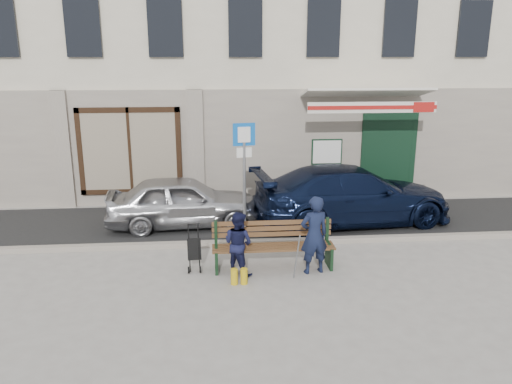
{
  "coord_description": "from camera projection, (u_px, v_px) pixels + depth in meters",
  "views": [
    {
      "loc": [
        -0.9,
        -8.88,
        4.05
      ],
      "look_at": [
        -0.0,
        1.6,
        1.2
      ],
      "focal_mm": 35.0,
      "sensor_mm": 36.0,
      "label": 1
    }
  ],
  "objects": [
    {
      "name": "car_navy",
      "position": [
        352.0,
        195.0,
        12.47
      ],
      "size": [
        5.19,
        2.62,
        1.44
      ],
      "primitive_type": "imported",
      "rotation": [
        0.0,
        0.0,
        1.69
      ],
      "color": "black",
      "rests_on": "ground"
    },
    {
      "name": "curb",
      "position": [
        256.0,
        242.0,
        11.1
      ],
      "size": [
        60.0,
        0.18,
        0.12
      ],
      "primitive_type": "cube",
      "color": "#9E9384",
      "rests_on": "ground"
    },
    {
      "name": "stroller",
      "position": [
        194.0,
        250.0,
        9.75
      ],
      "size": [
        0.28,
        0.39,
        0.91
      ],
      "rotation": [
        0.0,
        0.0,
        0.09
      ],
      "color": "black",
      "rests_on": "ground"
    },
    {
      "name": "woman",
      "position": [
        238.0,
        243.0,
        9.49
      ],
      "size": [
        0.77,
        0.75,
        1.25
      ],
      "primitive_type": "imported",
      "rotation": [
        0.0,
        0.0,
        2.46
      ],
      "color": "#131534",
      "rests_on": "ground"
    },
    {
      "name": "car_silver",
      "position": [
        183.0,
        201.0,
        12.23
      ],
      "size": [
        3.81,
        1.76,
        1.26
      ],
      "primitive_type": "imported",
      "rotation": [
        0.0,
        0.0,
        1.65
      ],
      "color": "silver",
      "rests_on": "ground"
    },
    {
      "name": "asphalt_lane",
      "position": [
        251.0,
        222.0,
        12.66
      ],
      "size": [
        60.0,
        3.2,
        0.01
      ],
      "primitive_type": "cube",
      "color": "#282828",
      "rests_on": "ground"
    },
    {
      "name": "building",
      "position": [
        239.0,
        28.0,
        16.51
      ],
      "size": [
        20.0,
        8.27,
        10.0
      ],
      "color": "beige",
      "rests_on": "ground"
    },
    {
      "name": "parking_sign",
      "position": [
        244.0,
        163.0,
        10.99
      ],
      "size": [
        0.49,
        0.12,
        2.68
      ],
      "rotation": [
        0.0,
        0.0,
        0.18
      ],
      "color": "gray",
      "rests_on": "ground"
    },
    {
      "name": "bench",
      "position": [
        271.0,
        246.0,
        9.79
      ],
      "size": [
        2.4,
        1.17,
        0.98
      ],
      "color": "brown",
      "rests_on": "ground"
    },
    {
      "name": "man",
      "position": [
        314.0,
        235.0,
        9.51
      ],
      "size": [
        0.63,
        0.48,
        1.54
      ],
      "primitive_type": "imported",
      "rotation": [
        0.0,
        0.0,
        3.36
      ],
      "color": "#131A34",
      "rests_on": "ground"
    },
    {
      "name": "ground",
      "position": [
        263.0,
        273.0,
        9.68
      ],
      "size": [
        80.0,
        80.0,
        0.0
      ],
      "primitive_type": "plane",
      "color": "#9E9991",
      "rests_on": "ground"
    }
  ]
}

